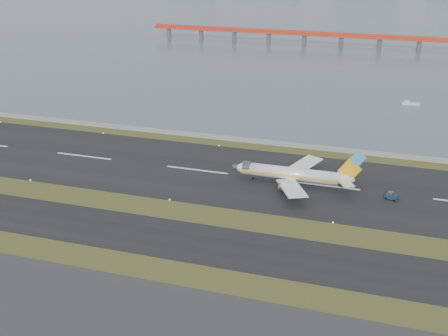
% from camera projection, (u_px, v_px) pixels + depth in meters
% --- Properties ---
extents(ground, '(1000.00, 1000.00, 0.00)m').
position_uv_depth(ground, '(159.00, 212.00, 149.09)').
color(ground, '#2E4017').
rests_on(ground, ground).
extents(taxiway_strip, '(1000.00, 18.00, 0.10)m').
position_uv_depth(taxiway_strip, '(140.00, 233.00, 138.50)').
color(taxiway_strip, black).
rests_on(taxiway_strip, ground).
extents(runway_strip, '(1000.00, 45.00, 0.10)m').
position_uv_depth(runway_strip, '(197.00, 170.00, 175.50)').
color(runway_strip, black).
rests_on(runway_strip, ground).
extents(seawall, '(1000.00, 2.50, 1.00)m').
position_uv_depth(seawall, '(225.00, 138.00, 201.75)').
color(seawall, gray).
rests_on(seawall, ground).
extents(bay_water, '(1400.00, 800.00, 1.30)m').
position_uv_depth(bay_water, '(344.00, 8.00, 554.30)').
color(bay_water, '#465464').
rests_on(bay_water, ground).
extents(red_pier, '(260.00, 5.00, 10.20)m').
position_uv_depth(red_pier, '(342.00, 36.00, 361.04)').
color(red_pier, '#B5361F').
rests_on(red_pier, ground).
extents(airliner, '(38.52, 32.89, 12.80)m').
position_uv_depth(airliner, '(295.00, 174.00, 163.96)').
color(airliner, white).
rests_on(airliner, ground).
extents(pushback_tug, '(3.89, 3.00, 2.20)m').
position_uv_depth(pushback_tug, '(391.00, 196.00, 155.82)').
color(pushback_tug, '#16283E').
rests_on(pushback_tug, ground).
extents(workboat_near, '(7.80, 3.29, 1.84)m').
position_uv_depth(workboat_near, '(410.00, 103.00, 242.30)').
color(workboat_near, silver).
rests_on(workboat_near, ground).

